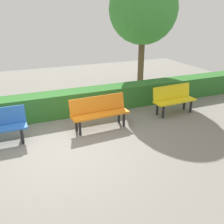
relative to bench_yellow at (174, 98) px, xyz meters
name	(u,v)px	position (x,y,z in m)	size (l,w,h in m)	color
ground_plane	(60,148)	(3.72, 0.80, -0.48)	(18.01, 18.01, 0.00)	gray
bench_yellow	(174,98)	(0.00, 0.00, 0.00)	(1.37, 0.52, 0.86)	yellow
bench_orange	(99,111)	(2.47, 0.11, 0.01)	(1.58, 0.53, 0.86)	orange
hedge_row	(84,101)	(2.52, -1.16, -0.12)	(14.01, 0.66, 0.72)	#2D6B28
tree_near	(143,9)	(-0.28, -2.63, 2.53)	(2.53, 2.53, 4.29)	brown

